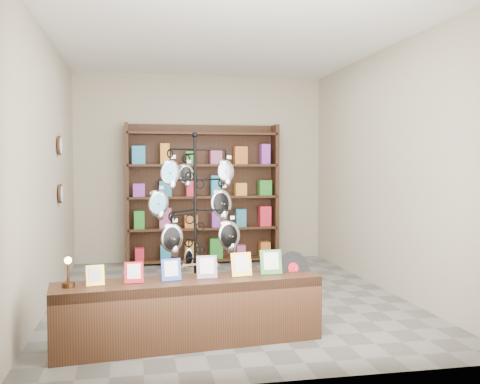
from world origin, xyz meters
name	(u,v)px	position (x,y,z in m)	size (l,w,h in m)	color
ground	(227,297)	(0.00, 0.00, 0.00)	(5.00, 5.00, 0.00)	slate
room_envelope	(227,140)	(0.00, 0.00, 1.85)	(5.00, 5.00, 5.00)	#AA9E89
display_tree	(195,210)	(-0.45, -0.70, 1.10)	(0.99, 0.96, 1.90)	black
front_shelf	(189,311)	(-0.60, -1.56, 0.29)	(2.35, 0.72, 0.82)	black
back_shelving	(203,198)	(0.00, 2.30, 1.03)	(2.42, 0.36, 2.20)	black
wall_clocks	(60,170)	(-1.97, 0.80, 1.50)	(0.03, 0.24, 0.84)	black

